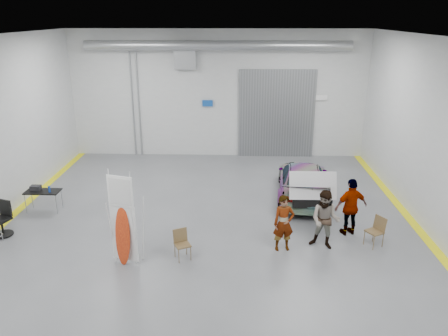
{
  "coord_description": "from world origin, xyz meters",
  "views": [
    {
      "loc": [
        0.93,
        -12.66,
        6.6
      ],
      "look_at": [
        0.48,
        1.79,
        1.5
      ],
      "focal_mm": 35.0,
      "sensor_mm": 36.0,
      "label": 1
    }
  ],
  "objects_px": {
    "sedan_car": "(303,180)",
    "person_a": "(284,223)",
    "work_table": "(41,191)",
    "office_chair": "(2,220)",
    "folding_chair_far": "(374,237)",
    "surfboard_display": "(125,227)",
    "person_c": "(351,207)",
    "folding_chair_near": "(183,250)",
    "person_b": "(325,220)"
  },
  "relations": [
    {
      "from": "sedan_car",
      "to": "person_a",
      "type": "relative_size",
      "value": 2.68
    },
    {
      "from": "work_table",
      "to": "office_chair",
      "type": "height_order",
      "value": "office_chair"
    },
    {
      "from": "folding_chair_far",
      "to": "office_chair",
      "type": "xyz_separation_m",
      "value": [
        -11.48,
        0.35,
        0.2
      ]
    },
    {
      "from": "surfboard_display",
      "to": "person_c",
      "type": "bearing_deg",
      "value": 33.71
    },
    {
      "from": "folding_chair_near",
      "to": "folding_chair_far",
      "type": "xyz_separation_m",
      "value": [
        5.64,
        0.92,
        0.02
      ]
    },
    {
      "from": "person_c",
      "to": "folding_chair_near",
      "type": "height_order",
      "value": "person_c"
    },
    {
      "from": "person_a",
      "to": "office_chair",
      "type": "relative_size",
      "value": 1.55
    },
    {
      "from": "sedan_car",
      "to": "folding_chair_near",
      "type": "xyz_separation_m",
      "value": [
        -4.02,
        -4.65,
        -0.39
      ]
    },
    {
      "from": "folding_chair_near",
      "to": "office_chair",
      "type": "bearing_deg",
      "value": 141.41
    },
    {
      "from": "sedan_car",
      "to": "folding_chair_near",
      "type": "bearing_deg",
      "value": 55.16
    },
    {
      "from": "surfboard_display",
      "to": "office_chair",
      "type": "distance_m",
      "value": 4.64
    },
    {
      "from": "person_b",
      "to": "surfboard_display",
      "type": "relative_size",
      "value": 0.65
    },
    {
      "from": "sedan_car",
      "to": "surfboard_display",
      "type": "bearing_deg",
      "value": 47.84
    },
    {
      "from": "person_c",
      "to": "office_chair",
      "type": "xyz_separation_m",
      "value": [
        -10.92,
        -0.39,
        -0.45
      ]
    },
    {
      "from": "folding_chair_near",
      "to": "office_chair",
      "type": "xyz_separation_m",
      "value": [
        -5.84,
        1.27,
        0.22
      ]
    },
    {
      "from": "person_b",
      "to": "work_table",
      "type": "xyz_separation_m",
      "value": [
        -9.49,
        2.3,
        -0.15
      ]
    },
    {
      "from": "sedan_car",
      "to": "person_a",
      "type": "height_order",
      "value": "person_a"
    },
    {
      "from": "person_a",
      "to": "surfboard_display",
      "type": "distance_m",
      "value": 4.51
    },
    {
      "from": "sedan_car",
      "to": "work_table",
      "type": "height_order",
      "value": "sedan_car"
    },
    {
      "from": "person_b",
      "to": "folding_chair_near",
      "type": "height_order",
      "value": "person_b"
    },
    {
      "from": "person_c",
      "to": "office_chair",
      "type": "distance_m",
      "value": 10.94
    },
    {
      "from": "surfboard_display",
      "to": "folding_chair_near",
      "type": "xyz_separation_m",
      "value": [
        1.52,
        0.31,
        -0.85
      ]
    },
    {
      "from": "work_table",
      "to": "folding_chair_far",
      "type": "bearing_deg",
      "value": -11.12
    },
    {
      "from": "person_a",
      "to": "person_b",
      "type": "bearing_deg",
      "value": -2.18
    },
    {
      "from": "person_b",
      "to": "folding_chair_far",
      "type": "xyz_separation_m",
      "value": [
        1.51,
        0.13,
        -0.62
      ]
    },
    {
      "from": "folding_chair_near",
      "to": "work_table",
      "type": "bearing_deg",
      "value": 123.81
    },
    {
      "from": "surfboard_display",
      "to": "folding_chair_far",
      "type": "distance_m",
      "value": 7.31
    },
    {
      "from": "surfboard_display",
      "to": "office_chair",
      "type": "bearing_deg",
      "value": 177.07
    },
    {
      "from": "work_table",
      "to": "office_chair",
      "type": "xyz_separation_m",
      "value": [
        -0.48,
        -1.81,
        -0.26
      ]
    },
    {
      "from": "person_c",
      "to": "folding_chair_near",
      "type": "distance_m",
      "value": 5.39
    },
    {
      "from": "surfboard_display",
      "to": "folding_chair_far",
      "type": "relative_size",
      "value": 2.99
    },
    {
      "from": "surfboard_display",
      "to": "folding_chair_far",
      "type": "xyz_separation_m",
      "value": [
        7.16,
        1.22,
        -0.83
      ]
    },
    {
      "from": "person_a",
      "to": "surfboard_display",
      "type": "bearing_deg",
      "value": -178.17
    },
    {
      "from": "sedan_car",
      "to": "person_c",
      "type": "height_order",
      "value": "person_c"
    },
    {
      "from": "person_c",
      "to": "person_a",
      "type": "bearing_deg",
      "value": 7.96
    },
    {
      "from": "person_c",
      "to": "work_table",
      "type": "distance_m",
      "value": 10.54
    },
    {
      "from": "surfboard_display",
      "to": "work_table",
      "type": "xyz_separation_m",
      "value": [
        -3.84,
        3.39,
        -0.37
      ]
    },
    {
      "from": "sedan_car",
      "to": "work_table",
      "type": "bearing_deg",
      "value": 15.5
    },
    {
      "from": "office_chair",
      "to": "sedan_car",
      "type": "bearing_deg",
      "value": 37.96
    },
    {
      "from": "surfboard_display",
      "to": "folding_chair_far",
      "type": "bearing_deg",
      "value": 26.81
    },
    {
      "from": "person_c",
      "to": "work_table",
      "type": "relative_size",
      "value": 1.56
    },
    {
      "from": "folding_chair_near",
      "to": "folding_chair_far",
      "type": "distance_m",
      "value": 5.72
    },
    {
      "from": "sedan_car",
      "to": "office_chair",
      "type": "relative_size",
      "value": 4.14
    },
    {
      "from": "surfboard_display",
      "to": "work_table",
      "type": "relative_size",
      "value": 2.31
    },
    {
      "from": "person_b",
      "to": "folding_chair_far",
      "type": "relative_size",
      "value": 1.96
    },
    {
      "from": "surfboard_display",
      "to": "person_a",
      "type": "bearing_deg",
      "value": 28.9
    },
    {
      "from": "sedan_car",
      "to": "folding_chair_near",
      "type": "height_order",
      "value": "sedan_car"
    },
    {
      "from": "surfboard_display",
      "to": "folding_chair_near",
      "type": "height_order",
      "value": "surfboard_display"
    },
    {
      "from": "person_a",
      "to": "office_chair",
      "type": "bearing_deg",
      "value": 165.76
    },
    {
      "from": "sedan_car",
      "to": "person_a",
      "type": "bearing_deg",
      "value": 80.45
    }
  ]
}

